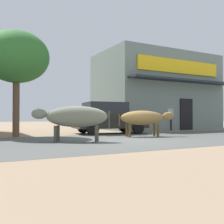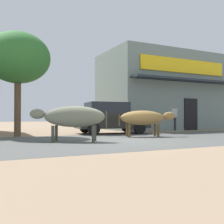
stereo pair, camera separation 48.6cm
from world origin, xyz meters
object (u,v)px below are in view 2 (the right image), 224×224
(cow_near_brown, at_px, (73,117))
(roadside_tree, at_px, (18,58))
(pedestrian_by_shop, at_px, (174,116))
(cow_far_dark, at_px, (144,118))
(parked_hatchback_car, at_px, (110,118))

(cow_near_brown, bearing_deg, roadside_tree, 112.54)
(roadside_tree, distance_m, pedestrian_by_shop, 10.11)
(cow_near_brown, distance_m, pedestrian_by_shop, 9.43)
(cow_far_dark, height_order, pedestrian_by_shop, pedestrian_by_shop)
(cow_near_brown, relative_size, cow_far_dark, 1.02)
(cow_far_dark, bearing_deg, pedestrian_by_shop, 38.36)
(parked_hatchback_car, xyz_separation_m, pedestrian_by_shop, (5.08, 1.04, 0.12))
(roadside_tree, height_order, pedestrian_by_shop, roadside_tree)
(roadside_tree, xyz_separation_m, parked_hatchback_car, (4.64, -0.02, -2.71))
(cow_near_brown, distance_m, cow_far_dark, 3.68)
(parked_hatchback_car, relative_size, pedestrian_by_shop, 2.39)
(parked_hatchback_car, bearing_deg, cow_near_brown, -131.96)
(roadside_tree, relative_size, cow_far_dark, 1.85)
(parked_hatchback_car, xyz_separation_m, cow_near_brown, (-3.17, -3.52, 0.05))
(pedestrian_by_shop, bearing_deg, cow_far_dark, -141.64)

